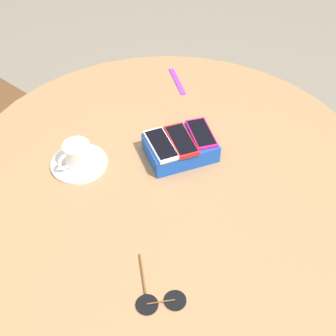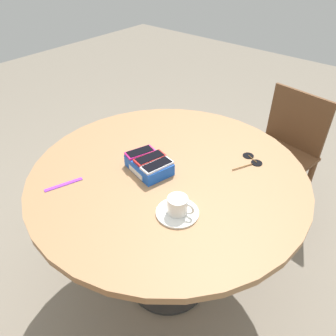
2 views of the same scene
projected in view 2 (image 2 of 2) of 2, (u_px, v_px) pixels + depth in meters
name	position (u px, v px, depth m)	size (l,w,h in m)	color
ground_plane	(168.00, 279.00, 1.80)	(8.00, 8.00, 0.00)	gray
round_table	(168.00, 190.00, 1.41)	(1.14, 1.14, 0.74)	#2D2D2D
phone_box	(149.00, 165.00, 1.34)	(0.21, 0.17, 0.05)	blue
phone_magenta	(140.00, 152.00, 1.36)	(0.09, 0.13, 0.01)	#D11975
phone_red	(150.00, 158.00, 1.33)	(0.09, 0.14, 0.01)	red
phone_white	(157.00, 165.00, 1.29)	(0.08, 0.14, 0.01)	silver
saucer	(177.00, 212.00, 1.15)	(0.15, 0.15, 0.01)	white
coffee_cup	(178.00, 205.00, 1.13)	(0.10, 0.07, 0.06)	white
lanyard_strap	(64.00, 185.00, 1.28)	(0.15, 0.02, 0.00)	purple
sunglasses	(251.00, 160.00, 1.41)	(0.10, 0.16, 0.01)	black
chair_near_window	(279.00, 154.00, 2.02)	(0.46, 0.46, 0.79)	brown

